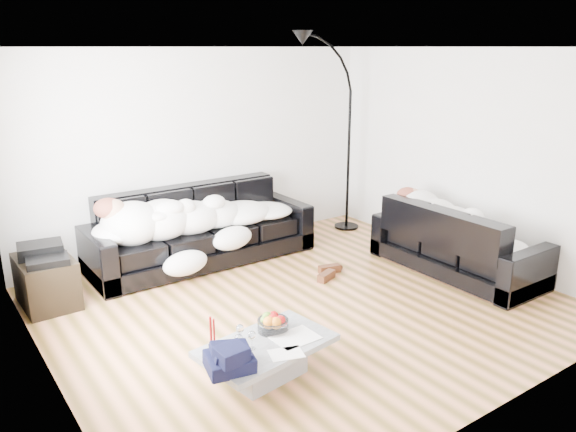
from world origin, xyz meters
TOP-DOWN VIEW (x-y plane):
  - ground at (0.00, 0.00)m, footprint 5.00×5.00m
  - wall_back at (0.00, 2.25)m, footprint 5.00×0.02m
  - wall_left at (-2.50, 0.00)m, footprint 0.02×4.50m
  - wall_right at (2.50, 0.00)m, footprint 0.02×4.50m
  - ceiling at (0.00, 0.00)m, footprint 5.00×5.00m
  - sofa_back at (-0.30, 1.75)m, footprint 2.80×0.97m
  - sofa_right at (2.03, -0.31)m, footprint 0.88×2.05m
  - sleeper_back at (-0.30, 1.70)m, footprint 2.37×0.82m
  - sleeper_right at (2.03, -0.31)m, footprint 0.74×1.75m
  - teal_cushion at (1.97, 0.32)m, footprint 0.42×0.38m
  - coffee_table at (-1.06, -0.91)m, footprint 1.15×0.77m
  - fruit_bowl at (-0.91, -0.77)m, footprint 0.27×0.27m
  - wine_glass_a at (-1.23, -0.77)m, footprint 0.07×0.07m
  - wine_glass_b at (-1.33, -0.93)m, footprint 0.08×0.08m
  - wine_glass_c at (-1.20, -0.92)m, footprint 0.07×0.07m
  - candle_left at (-1.46, -0.72)m, footprint 0.05×0.05m
  - candle_right at (-1.42, -0.70)m, footprint 0.05×0.05m
  - newspaper_a at (-0.83, -0.98)m, footprint 0.37×0.28m
  - newspaper_b at (-1.03, -1.14)m, footprint 0.31×0.26m
  - navy_jacket at (-1.50, -1.11)m, footprint 0.38×0.32m
  - shoes at (0.68, 0.45)m, footprint 0.50×0.40m
  - av_cabinet at (-2.20, 1.56)m, footprint 0.53×0.76m
  - stereo at (-2.20, 1.56)m, footprint 0.49×0.40m
  - floor_lamp at (2.09, 1.75)m, footprint 0.95×0.54m

SIDE VIEW (x-z plane):
  - ground at x=0.00m, z-range 0.00..0.00m
  - shoes at x=0.68m, z-range 0.00..0.10m
  - coffee_table at x=-1.06m, z-range 0.00..0.31m
  - av_cabinet at x=-2.20m, z-range 0.00..0.51m
  - newspaper_b at x=-1.03m, z-range 0.32..0.32m
  - newspaper_a at x=-0.83m, z-range 0.32..0.32m
  - wine_glass_a at x=-1.23m, z-range 0.31..0.47m
  - wine_glass_c at x=-1.20m, z-range 0.31..0.47m
  - fruit_bowl at x=-0.91m, z-range 0.31..0.48m
  - wine_glass_b at x=-1.33m, z-range 0.31..0.48m
  - sofa_right at x=2.03m, z-range 0.00..0.83m
  - candle_right at x=-1.42m, z-range 0.31..0.54m
  - candle_left at x=-1.46m, z-range 0.31..0.58m
  - sofa_back at x=-0.30m, z-range 0.00..0.92m
  - navy_jacket at x=-1.50m, z-range 0.39..0.58m
  - stereo at x=-2.20m, z-range 0.51..0.64m
  - sleeper_right at x=2.03m, z-range 0.42..0.85m
  - sleeper_back at x=-0.30m, z-range 0.42..0.89m
  - teal_cushion at x=1.97m, z-range 0.62..0.82m
  - floor_lamp at x=2.09m, z-range 0.00..2.46m
  - wall_back at x=0.00m, z-range 0.00..2.60m
  - wall_left at x=-2.50m, z-range 0.00..2.60m
  - wall_right at x=2.50m, z-range 0.00..2.60m
  - ceiling at x=0.00m, z-range 2.60..2.60m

